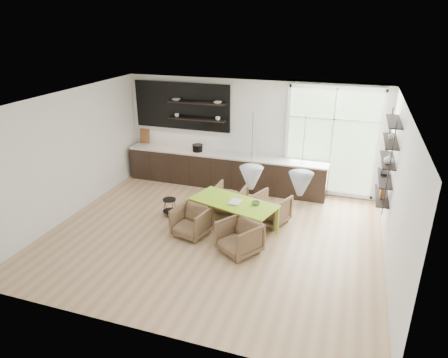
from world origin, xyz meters
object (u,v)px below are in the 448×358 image
(armchair_front_right, at_px, (239,238))
(wire_stool, at_px, (170,205))
(armchair_front_left, at_px, (192,221))
(dining_table, at_px, (234,204))
(armchair_back_left, at_px, (230,198))
(armchair_back_right, at_px, (271,209))

(armchair_front_right, distance_m, wire_stool, 2.26)
(armchair_front_left, bearing_deg, armchair_front_right, -4.02)
(dining_table, xyz_separation_m, armchair_back_left, (-0.36, 0.89, -0.30))
(dining_table, bearing_deg, armchair_front_right, -49.70)
(armchair_front_right, bearing_deg, dining_table, 147.23)
(dining_table, xyz_separation_m, wire_stool, (-1.64, 0.18, -0.36))
(dining_table, relative_size, armchair_back_left, 2.78)
(armchair_back_left, bearing_deg, dining_table, 113.79)
(armchair_back_right, xyz_separation_m, armchair_front_right, (-0.32, -1.44, -0.01))
(armchair_back_left, relative_size, wire_stool, 1.72)
(armchair_back_left, distance_m, armchair_front_right, 1.89)
(wire_stool, bearing_deg, armchair_front_right, -27.00)
(armchair_back_left, xyz_separation_m, wire_stool, (-1.28, -0.71, -0.06))
(dining_table, xyz_separation_m, armchair_front_left, (-0.79, -0.51, -0.31))
(armchair_back_right, height_order, armchair_front_right, armchair_back_right)
(armchair_back_right, bearing_deg, armchair_front_left, 58.51)
(dining_table, relative_size, armchair_front_left, 2.82)
(dining_table, distance_m, armchair_back_left, 1.01)
(armchair_front_right, height_order, wire_stool, armchair_front_right)
(armchair_front_right, xyz_separation_m, wire_stool, (-2.01, 1.03, -0.07))
(armchair_back_right, distance_m, armchair_front_left, 1.85)
(armchair_back_left, bearing_deg, wire_stool, 31.15)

